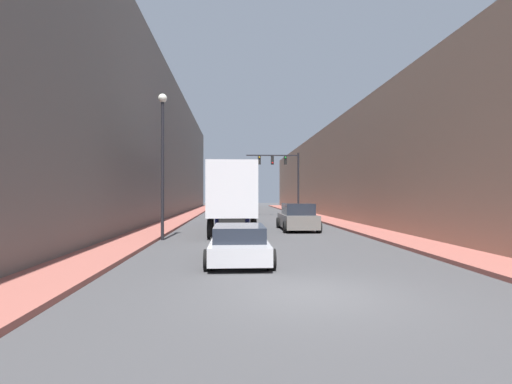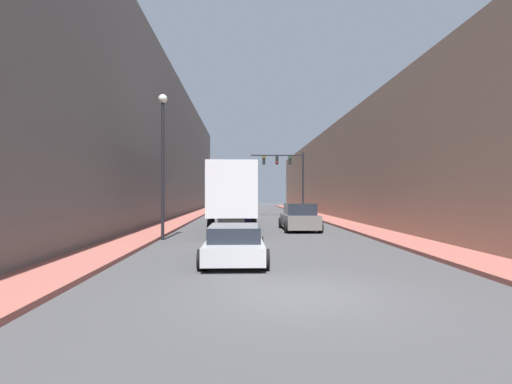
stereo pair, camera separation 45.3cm
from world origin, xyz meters
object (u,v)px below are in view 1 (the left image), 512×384
at_px(sedan_car, 239,244).
at_px(street_lamp, 163,147).
at_px(traffic_signal_gantry, 285,171).
at_px(suv_car, 297,218).
at_px(semi_truck, 232,195).

bearing_deg(sedan_car, street_lamp, 119.89).
bearing_deg(street_lamp, traffic_signal_gantry, 67.64).
bearing_deg(street_lamp, suv_car, 33.52).
xyz_separation_m(semi_truck, street_lamp, (-3.44, -5.48, 2.38)).
relative_size(suv_car, street_lamp, 0.66).
distance_m(suv_car, traffic_signal_gantry, 17.25).
height_order(traffic_signal_gantry, street_lamp, street_lamp).
bearing_deg(suv_car, street_lamp, -146.48).
bearing_deg(semi_truck, street_lamp, -122.15).
relative_size(traffic_signal_gantry, street_lamp, 0.92).
height_order(semi_truck, sedan_car, semi_truck).
bearing_deg(traffic_signal_gantry, semi_truck, -108.68).
distance_m(traffic_signal_gantry, street_lamp, 23.51).
height_order(semi_truck, traffic_signal_gantry, traffic_signal_gantry).
xyz_separation_m(semi_truck, sedan_car, (0.26, -11.92, -1.65)).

